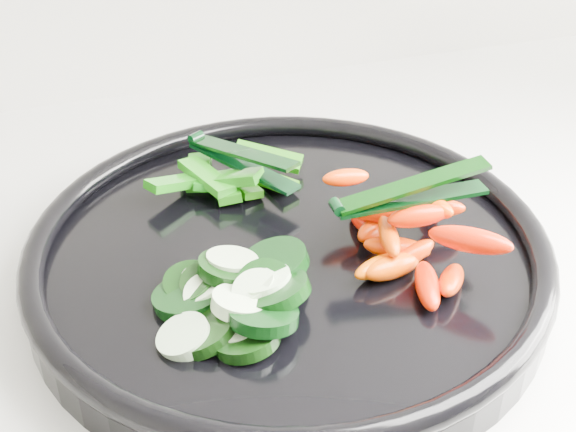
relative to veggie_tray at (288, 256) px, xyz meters
name	(u,v)px	position (x,y,z in m)	size (l,w,h in m)	color
veggie_tray	(288,256)	(0.00, 0.00, 0.00)	(0.48, 0.48, 0.04)	black
cucumber_pile	(231,295)	(-0.05, -0.05, 0.01)	(0.12, 0.11, 0.04)	black
carrot_pile	(409,230)	(0.08, -0.03, 0.02)	(0.11, 0.15, 0.05)	#E44B00
pepper_pile	(224,177)	(-0.02, 0.10, 0.01)	(0.13, 0.09, 0.03)	#0E6609
tong_carrot	(408,193)	(0.08, -0.03, 0.05)	(0.11, 0.02, 0.02)	black
tong_pepper	(239,157)	(-0.01, 0.10, 0.03)	(0.07, 0.11, 0.02)	black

